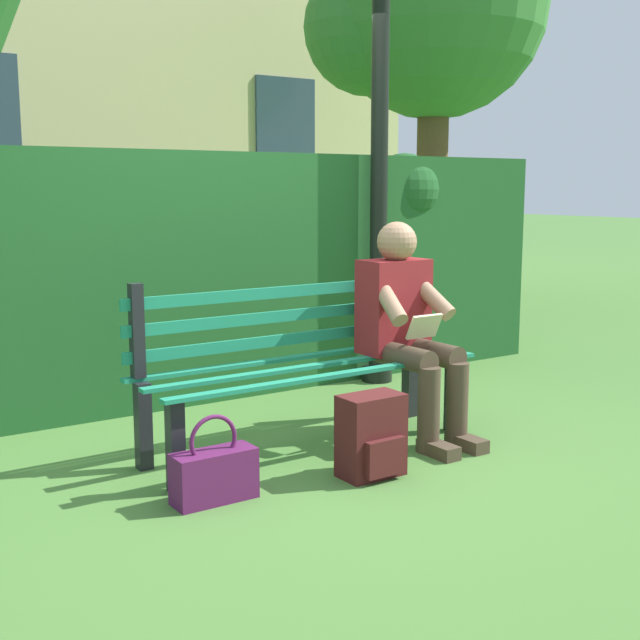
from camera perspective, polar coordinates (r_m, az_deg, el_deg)
The scene contains 8 objects.
ground at distance 4.45m, azimuth -0.73°, elevation -8.78°, with size 60.00×60.00×0.00m, color #477533.
park_bench at distance 4.41m, azimuth -1.39°, elevation -2.76°, with size 1.85×0.53×0.91m.
person_seated at distance 4.56m, azimuth 6.02°, elevation -0.28°, with size 0.44×0.73×1.18m.
hedge_backdrop at distance 5.56m, azimuth -7.76°, elevation 3.38°, with size 5.42×0.66×1.62m.
backpack at distance 4.00m, azimuth 3.56°, elevation -7.97°, with size 0.31×0.25×0.40m.
handbag at distance 3.73m, azimuth -7.27°, elevation -10.39°, with size 0.37×0.15×0.39m.
tree_far at distance 9.63m, azimuth 7.15°, elevation 20.19°, with size 2.53×2.41×4.51m.
lamp_post at distance 5.84m, azimuth 4.14°, elevation 15.70°, with size 0.28×0.28×3.49m.
Camera 1 is at (2.33, 3.53, 1.37)m, focal length 46.68 mm.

